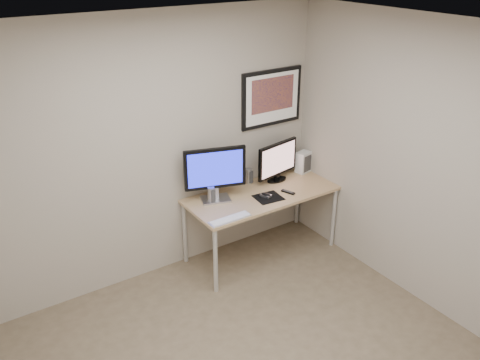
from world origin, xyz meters
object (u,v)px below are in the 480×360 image
Objects in this scene: framed_art at (272,98)px; fan_unit at (303,162)px; speaker_left at (211,195)px; monitor_tv at (277,161)px; speaker_right at (249,176)px; desk at (262,199)px; monitor_large at (215,172)px; keyboard at (230,219)px.

fan_unit is (0.36, -0.15, -0.77)m from framed_art.
fan_unit reaches higher than speaker_left.
monitor_tv is at bearing -3.41° from speaker_left.
speaker_right is at bearing 159.73° from fan_unit.
framed_art is at bearing 7.15° from speaker_left.
speaker_left is at bearing 171.03° from fan_unit.
desk is at bearing -177.84° from fan_unit.
speaker_right is (-0.29, 0.12, -0.15)m from monitor_tv.
speaker_left is (-0.07, -0.02, -0.23)m from monitor_large.
fan_unit is at bearing 19.99° from monitor_large.
speaker_left is at bearing -166.07° from framed_art.
keyboard is (-0.03, -0.39, -0.08)m from speaker_left.
monitor_tv is at bearing -99.84° from framed_art.
monitor_large is 3.61× the size of speaker_right.
fan_unit is at bearing -3.34° from speaker_left.
framed_art reaches higher than fan_unit.
desk is 0.47m from monitor_tv.
monitor_tv is at bearing 25.81° from keyboard.
fan_unit is at bearing -6.91° from monitor_tv.
monitor_tv is (0.80, 0.03, -0.08)m from monitor_large.
framed_art is 1.23m from speaker_left.
monitor_large reaches higher than speaker_left.
speaker_left is (-0.90, -0.22, -0.81)m from framed_art.
monitor_tv is at bearing 26.60° from desk.
speaker_right is at bearing 33.38° from monitor_large.
monitor_large is at bearing 164.57° from desk.
monitor_tv is 0.35m from speaker_right.
monitor_tv is at bearing 171.17° from fan_unit.
monitor_large is 3.50× the size of speaker_left.
fan_unit is (1.19, 0.05, -0.19)m from monitor_large.
monitor_tv is 0.88m from speaker_left.
speaker_left is at bearing 168.70° from desk.
speaker_right is at bearing 9.52° from speaker_left.
keyboard is 1.77× the size of fan_unit.
framed_art is (0.35, 0.33, 0.96)m from desk.
speaker_right is (-0.32, -0.05, -0.81)m from framed_art.
framed_art is 0.68m from monitor_tv.
monitor_tv is 0.41m from fan_unit.
keyboard is at bearing -140.34° from speaker_right.
framed_art is at bearing 30.97° from monitor_large.
fan_unit is (0.68, -0.09, 0.04)m from speaker_right.
framed_art reaches higher than monitor_tv.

